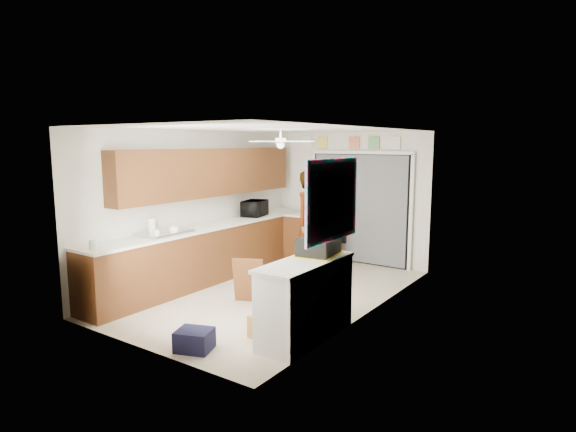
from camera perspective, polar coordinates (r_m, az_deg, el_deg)
The scene contains 40 objects.
floor at distance 7.57m, azimuth -1.73°, elevation -9.02°, with size 5.00×5.00×0.00m, color #BFAF9A.
ceiling at distance 7.21m, azimuth -1.83°, elevation 10.26°, with size 5.00×5.00×0.00m, color white.
wall_back at distance 9.40m, azimuth 7.26°, elevation 2.20°, with size 3.20×3.20×0.00m, color silver.
wall_front at distance 5.50m, azimuth -17.36°, elevation -2.73°, with size 3.20×3.20×0.00m, color silver.
wall_left at distance 8.32m, azimuth -10.71°, elevation 1.28°, with size 5.00×5.00×0.00m, color silver.
wall_right at distance 6.48m, azimuth 9.72°, elevation -0.77°, with size 5.00×5.00×0.00m, color silver.
left_base_cabinets at distance 8.26m, azimuth -9.08°, elevation -4.38°, with size 0.60×4.80×0.90m, color brown.
left_countertop at distance 8.16m, azimuth -9.10°, elevation -1.17°, with size 0.62×4.80×0.04m, color white.
upper_cabinets at distance 8.30m, azimuth -9.05°, elevation 5.12°, with size 0.32×4.00×0.80m, color brown.
sink_basin at distance 7.47m, azimuth -14.39°, elevation -1.97°, with size 0.50×0.76×0.06m, color silver.
faucet at distance 7.60m, azimuth -15.37°, elevation -1.11°, with size 0.03×0.03×0.22m, color silver.
peninsula_base at distance 9.34m, azimuth 3.02°, elevation -2.76°, with size 1.00×0.60×0.90m, color brown.
peninsula_top at distance 9.25m, azimuth 3.05°, elevation 0.09°, with size 1.04×0.64×0.04m, color white.
back_opening_recess at distance 9.29m, azimuth 8.52°, elevation 0.85°, with size 2.00×0.06×2.10m, color black.
curtain_panel at distance 9.25m, azimuth 8.41°, elevation 0.82°, with size 1.90×0.03×2.05m, color slate.
door_trim_left at distance 9.75m, azimuth 3.04°, elevation 1.30°, with size 0.06×0.04×2.10m, color white.
door_trim_right at distance 8.87m, azimuth 14.37°, elevation 0.30°, with size 0.06×0.04×2.10m, color white.
door_trim_head at distance 9.18m, azimuth 8.59°, elevation 7.46°, with size 2.10×0.04×0.06m, color white.
header_frame_0 at distance 9.61m, azimuth 4.08°, elevation 8.66°, with size 0.22×0.02×0.22m, color #F6CC52.
header_frame_2 at distance 9.27m, azimuth 7.85°, elevation 8.60°, with size 0.22×0.02×0.22m, color #DA7551.
header_frame_3 at distance 9.10m, azimuth 10.13°, elevation 8.54°, with size 0.22×0.02×0.22m, color #62A75F.
header_frame_4 at distance 8.94m, azimuth 12.49°, elevation 8.47°, with size 0.22×0.02×0.22m, color silver.
route66_sign at distance 9.79m, azimuth 2.29°, elevation 8.67°, with size 0.22×0.02×0.26m, color silver.
right_counter_base at distance 5.76m, azimuth 2.12°, elevation -10.06°, with size 0.50×1.40×0.90m, color white.
right_counter_top at distance 5.63m, azimuth 2.06°, elevation -5.51°, with size 0.54×1.44×0.04m, color white.
abstract_painting at distance 5.55m, azimuth 5.30°, elevation 1.91°, with size 0.03×1.15×0.95m, color #FF5DB2.
ceiling_fan at distance 7.37m, azimuth -0.89°, elevation 8.83°, with size 1.14×1.14×0.24m, color white.
microwave at distance 9.01m, azimuth -3.97°, elevation 0.92°, with size 0.53×0.36×0.29m, color black.
cup at distance 7.46m, azimuth -13.38°, elevation -1.63°, with size 0.14×0.14×0.11m, color white.
jar_a at distance 7.19m, azimuth -15.29°, elevation -2.05°, with size 0.09×0.09×0.12m, color silver.
jar_b at distance 6.68m, azimuth -22.19°, elevation -3.18°, with size 0.08×0.08×0.12m, color silver.
paper_towel_roll at distance 7.49m, azimuth -15.85°, elevation -1.17°, with size 0.11×0.11×0.24m, color white.
suitcase at distance 5.89m, azimuth 3.67°, elevation -3.55°, with size 0.40×0.53×0.23m, color black.
suitcase_rim at distance 5.92m, azimuth 3.66°, elevation -4.59°, with size 0.44×0.58×0.02m, color yellow.
suitcase_lid at distance 6.09m, azimuth 5.09°, elevation -0.77°, with size 0.42×0.03×0.50m, color black.
cardboard_box at distance 5.87m, azimuth -2.18°, elevation -12.97°, with size 0.44×0.33×0.27m, color #B57839.
navy_crate at distance 5.65m, azimuth -11.03°, elevation -14.22°, with size 0.39×0.32×0.24m, color black.
cabinet_door_panel at distance 7.02m, azimuth -4.68°, elevation -7.59°, with size 0.45×0.03×0.67m, color brown.
man at distance 8.51m, azimuth 2.67°, elevation -0.74°, with size 0.66×0.44×1.82m, color white.
dog at distance 8.26m, azimuth 3.75°, elevation -6.08°, with size 0.22×0.50×0.40m, color black.
Camera 1 is at (4.26, -5.82, 2.30)m, focal length 30.00 mm.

